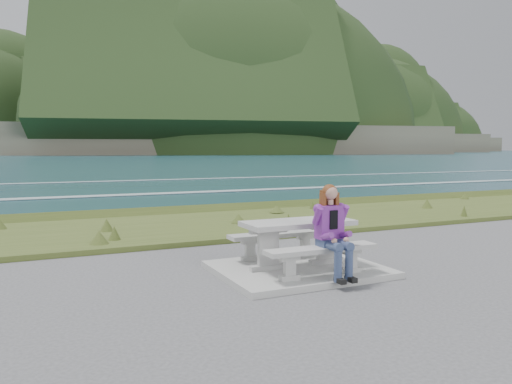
# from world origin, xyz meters

# --- Properties ---
(concrete_slab) EXTENTS (2.60, 2.10, 0.10)m
(concrete_slab) POSITION_xyz_m (0.00, 0.00, 0.05)
(concrete_slab) COLOR #AEAFA9
(concrete_slab) RESTS_ON ground
(picnic_table) EXTENTS (1.80, 0.75, 0.75)m
(picnic_table) POSITION_xyz_m (0.00, 0.00, 0.68)
(picnic_table) COLOR #AEAFA9
(picnic_table) RESTS_ON concrete_slab
(bench_landward) EXTENTS (1.80, 0.35, 0.45)m
(bench_landward) POSITION_xyz_m (0.00, -0.70, 0.45)
(bench_landward) COLOR #AEAFA9
(bench_landward) RESTS_ON concrete_slab
(bench_seaward) EXTENTS (1.80, 0.35, 0.45)m
(bench_seaward) POSITION_xyz_m (0.00, 0.70, 0.45)
(bench_seaward) COLOR #AEAFA9
(bench_seaward) RESTS_ON concrete_slab
(grass_verge) EXTENTS (160.00, 4.50, 0.22)m
(grass_verge) POSITION_xyz_m (0.00, 5.00, 0.00)
(grass_verge) COLOR #3E501E
(grass_verge) RESTS_ON ground
(shore_drop) EXTENTS (160.00, 0.80, 2.20)m
(shore_drop) POSITION_xyz_m (0.00, 7.90, 0.00)
(shore_drop) COLOR brown
(shore_drop) RESTS_ON ground
(ocean) EXTENTS (1600.00, 1600.00, 0.09)m
(ocean) POSITION_xyz_m (0.00, 25.09, -1.74)
(ocean) COLOR #1D4853
(ocean) RESTS_ON ground
(headland_range) EXTENTS (729.83, 363.95, 227.77)m
(headland_range) POSITION_xyz_m (190.19, 398.16, 9.96)
(headland_range) COLOR brown
(headland_range) RESTS_ON ground
(seated_woman) EXTENTS (0.40, 0.68, 1.38)m
(seated_woman) POSITION_xyz_m (0.14, -0.83, 0.61)
(seated_woman) COLOR navy
(seated_woman) RESTS_ON concrete_slab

